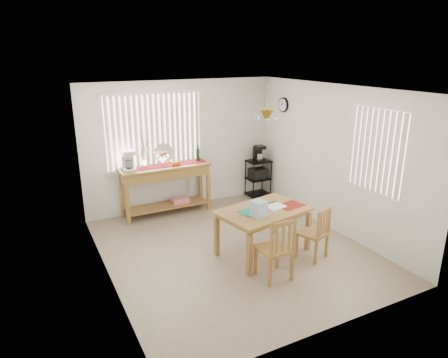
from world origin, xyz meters
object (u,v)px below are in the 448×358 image
cart_items (259,154)px  chair_left (276,249)px  dining_table (264,214)px  chair_right (315,233)px  wire_cart (258,175)px  sideboard (166,178)px

cart_items → chair_left: (-1.60, -3.05, -0.52)m
chair_left → dining_table: bearing=70.4°
dining_table → cart_items: bearing=60.0°
chair_left → chair_right: 0.92m
dining_table → chair_left: chair_left is taller
cart_items → dining_table: bearing=-120.0°
wire_cart → cart_items: cart_items is taller
sideboard → cart_items: size_ratio=5.17×
cart_items → chair_left: cart_items is taller
sideboard → dining_table: 2.42m
dining_table → chair_left: (-0.27, -0.75, -0.20)m
wire_cart → cart_items: bearing=90.0°
dining_table → chair_right: bearing=-40.1°
cart_items → chair_right: cart_items is taller
sideboard → chair_right: size_ratio=2.04×
wire_cart → dining_table: wire_cart is taller
sideboard → chair_left: size_ratio=1.87×
sideboard → chair_left: (0.55, -3.03, -0.28)m
wire_cart → chair_left: size_ratio=0.88×
cart_items → dining_table: cart_items is taller
sideboard → cart_items: 2.16m
wire_cart → cart_items: size_ratio=2.43×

